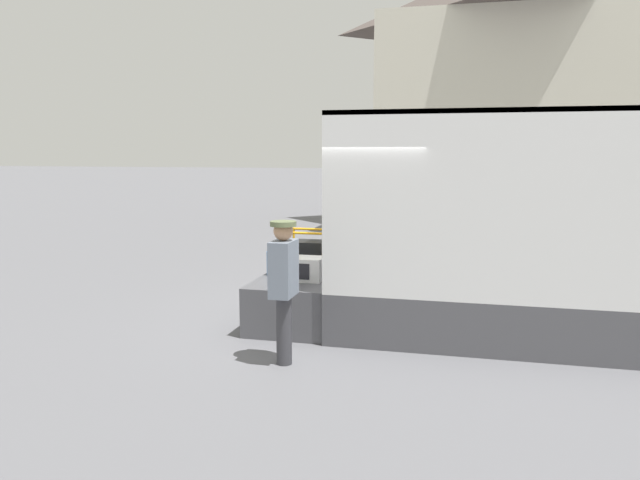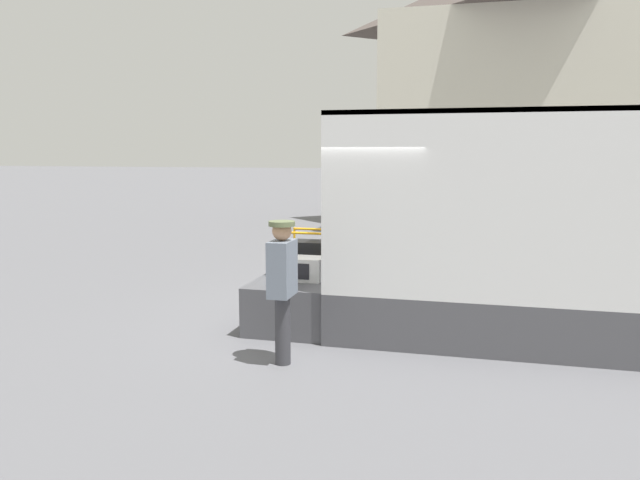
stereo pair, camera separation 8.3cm
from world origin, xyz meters
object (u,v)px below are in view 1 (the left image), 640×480
at_px(orange_bucket, 276,263).
at_px(worker_person, 284,278).
at_px(microwave, 306,269).
at_px(portable_generator, 309,254).
at_px(box_truck, 626,272).

distance_m(orange_bucket, worker_person, 1.96).
height_order(microwave, portable_generator, portable_generator).
bearing_deg(microwave, orange_bucket, 152.39).
relative_size(box_truck, portable_generator, 9.89).
bearing_deg(portable_generator, microwave, -78.56).
bearing_deg(worker_person, microwave, 96.19).
bearing_deg(portable_generator, worker_person, -81.99).
relative_size(box_truck, microwave, 12.49).
xyz_separation_m(box_truck, portable_generator, (-4.33, 0.46, -0.03)).
distance_m(box_truck, portable_generator, 4.36).
bearing_deg(orange_bucket, box_truck, 1.00).
height_order(microwave, orange_bucket, orange_bucket).
height_order(box_truck, worker_person, box_truck).
relative_size(box_truck, worker_person, 3.72).
height_order(portable_generator, worker_person, worker_person).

